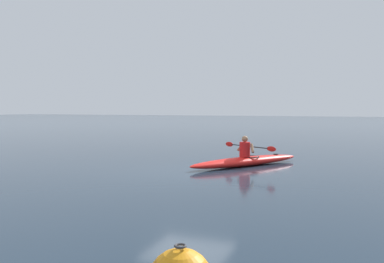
# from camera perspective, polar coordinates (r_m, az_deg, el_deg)

# --- Properties ---
(ground_plane) EXTENTS (160.00, 160.00, 0.00)m
(ground_plane) POSITION_cam_1_polar(r_m,az_deg,el_deg) (12.70, -0.45, -5.71)
(ground_plane) COLOR #1E2D3D
(kayak) EXTENTS (3.20, 4.37, 0.31)m
(kayak) POSITION_cam_1_polar(r_m,az_deg,el_deg) (14.25, 7.60, -4.10)
(kayak) COLOR red
(kayak) RESTS_ON ground
(kayaker) EXTENTS (2.09, 1.40, 0.72)m
(kayaker) POSITION_cam_1_polar(r_m,az_deg,el_deg) (14.15, 7.41, -2.29)
(kayaker) COLOR red
(kayaker) RESTS_ON kayak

